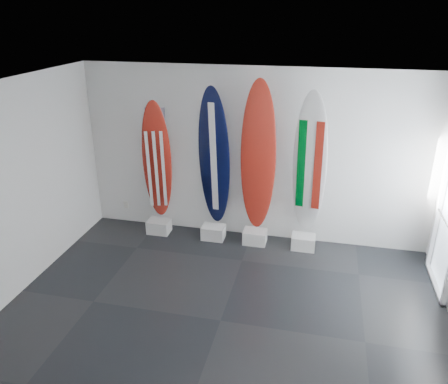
% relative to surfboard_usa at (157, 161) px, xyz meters
% --- Properties ---
extents(floor, '(6.00, 6.00, 0.00)m').
position_rel_surfboard_usa_xyz_m(floor, '(1.68, -2.28, -1.35)').
color(floor, black).
rests_on(floor, ground).
extents(ceiling, '(6.00, 6.00, 0.00)m').
position_rel_surfboard_usa_xyz_m(ceiling, '(1.68, -2.28, 1.65)').
color(ceiling, white).
rests_on(ceiling, wall_back).
extents(wall_back, '(6.00, 0.00, 6.00)m').
position_rel_surfboard_usa_xyz_m(wall_back, '(1.68, 0.22, 0.15)').
color(wall_back, white).
rests_on(wall_back, ground).
extents(wall_front, '(6.00, 0.00, 6.00)m').
position_rel_surfboard_usa_xyz_m(wall_front, '(1.68, -4.78, 0.15)').
color(wall_front, white).
rests_on(wall_front, ground).
extents(wall_left, '(0.00, 5.00, 5.00)m').
position_rel_surfboard_usa_xyz_m(wall_left, '(-1.32, -2.28, 0.15)').
color(wall_left, white).
rests_on(wall_left, ground).
extents(display_block_usa, '(0.40, 0.30, 0.24)m').
position_rel_surfboard_usa_xyz_m(display_block_usa, '(0.00, -0.10, -1.23)').
color(display_block_usa, silver).
rests_on(display_block_usa, floor).
extents(surfboard_usa, '(0.58, 0.48, 2.23)m').
position_rel_surfboard_usa_xyz_m(surfboard_usa, '(0.00, 0.00, 0.00)').
color(surfboard_usa, maroon).
rests_on(surfboard_usa, display_block_usa).
extents(display_block_navy, '(0.40, 0.30, 0.24)m').
position_rel_surfboard_usa_xyz_m(display_block_navy, '(1.03, -0.10, -1.23)').
color(display_block_navy, silver).
rests_on(display_block_navy, floor).
extents(surfboard_navy, '(0.60, 0.38, 2.49)m').
position_rel_surfboard_usa_xyz_m(surfboard_navy, '(1.03, 0.00, 0.13)').
color(surfboard_navy, black).
rests_on(surfboard_navy, display_block_navy).
extents(display_block_swiss, '(0.40, 0.30, 0.24)m').
position_rel_surfboard_usa_xyz_m(display_block_swiss, '(1.79, -0.10, -1.23)').
color(display_block_swiss, silver).
rests_on(display_block_swiss, floor).
extents(surfboard_swiss, '(0.59, 0.19, 2.62)m').
position_rel_surfboard_usa_xyz_m(surfboard_swiss, '(1.79, 0.00, 0.20)').
color(surfboard_swiss, maroon).
rests_on(surfboard_swiss, display_block_swiss).
extents(display_block_italy, '(0.40, 0.30, 0.24)m').
position_rel_surfboard_usa_xyz_m(display_block_italy, '(2.63, -0.10, -1.23)').
color(display_block_italy, silver).
rests_on(display_block_italy, floor).
extents(surfboard_italy, '(0.60, 0.36, 2.49)m').
position_rel_surfboard_usa_xyz_m(surfboard_italy, '(2.63, 0.00, 0.13)').
color(surfboard_italy, silver).
rests_on(surfboard_italy, display_block_italy).
extents(wall_outlet, '(0.09, 0.02, 0.13)m').
position_rel_surfboard_usa_xyz_m(wall_outlet, '(-0.77, 0.20, -1.00)').
color(wall_outlet, silver).
rests_on(wall_outlet, wall_back).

